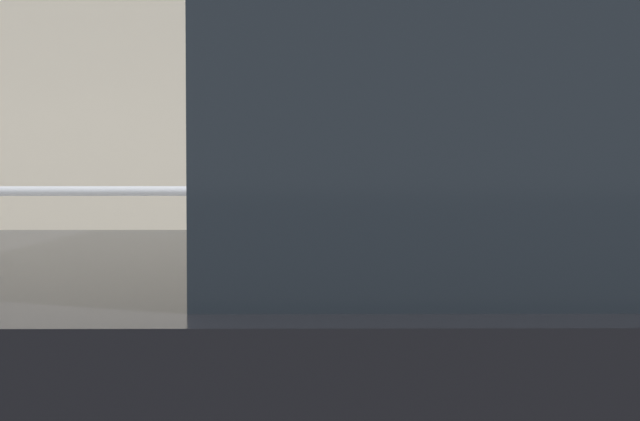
# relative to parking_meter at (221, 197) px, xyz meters

# --- Properties ---
(sidewalk_curb) EXTENTS (36.00, 2.59, 0.15)m
(sidewalk_curb) POSITION_rel_parking_meter_xyz_m (-0.00, 0.75, -1.12)
(sidewalk_curb) COLOR #ADA8A0
(sidewalk_curb) RESTS_ON ground
(parking_meter) EXTENTS (0.18, 0.19, 1.42)m
(parking_meter) POSITION_rel_parking_meter_xyz_m (0.00, 0.00, 0.00)
(parking_meter) COLOR slate
(parking_meter) RESTS_ON sidewalk_curb
(pedestrian_at_meter) EXTENTS (0.61, 0.50, 1.67)m
(pedestrian_at_meter) POSITION_rel_parking_meter_xyz_m (0.60, -0.05, -0.09)
(pedestrian_at_meter) COLOR black
(pedestrian_at_meter) RESTS_ON sidewalk_curb
(background_railing) EXTENTS (24.06, 0.06, 1.08)m
(background_railing) POSITION_rel_parking_meter_xyz_m (-0.00, 1.78, -0.28)
(background_railing) COLOR gray
(background_railing) RESTS_ON sidewalk_curb
(backdrop_wall) EXTENTS (32.00, 0.50, 3.76)m
(backdrop_wall) POSITION_rel_parking_meter_xyz_m (-0.00, 3.66, 0.68)
(backdrop_wall) COLOR #ADA38E
(backdrop_wall) RESTS_ON ground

